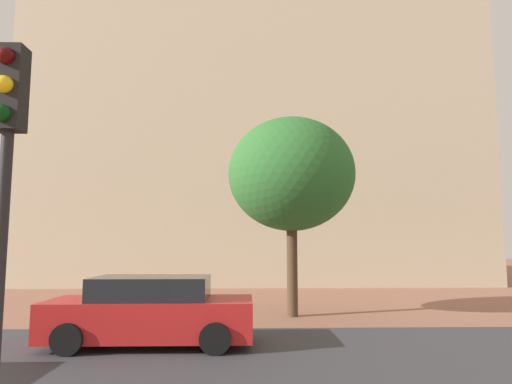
% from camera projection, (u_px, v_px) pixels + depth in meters
% --- Properties ---
extents(ground_plane, '(120.00, 120.00, 0.00)m').
position_uv_depth(ground_plane, '(251.00, 341.00, 10.49)').
color(ground_plane, '#93604C').
extents(street_asphalt_strip, '(120.00, 7.17, 0.00)m').
position_uv_depth(street_asphalt_strip, '(252.00, 363.00, 8.48)').
color(street_asphalt_strip, '#38383D').
rests_on(street_asphalt_strip, ground_plane).
extents(landmark_building, '(25.95, 12.77, 33.42)m').
position_uv_depth(landmark_building, '(258.00, 129.00, 30.21)').
color(landmark_building, beige).
rests_on(landmark_building, ground_plane).
extents(car_red, '(4.45, 2.05, 1.49)m').
position_uv_depth(car_red, '(151.00, 312.00, 10.07)').
color(car_red, red).
rests_on(car_red, ground_plane).
extents(traffic_light_pole, '(0.28, 0.34, 4.25)m').
position_uv_depth(traffic_light_pole, '(5.00, 165.00, 4.63)').
color(traffic_light_pole, black).
rests_on(traffic_light_pole, ground_plane).
extents(tree_curb_far, '(4.01, 4.01, 6.22)m').
position_uv_depth(tree_curb_far, '(291.00, 175.00, 14.52)').
color(tree_curb_far, '#4C3823').
rests_on(tree_curb_far, ground_plane).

